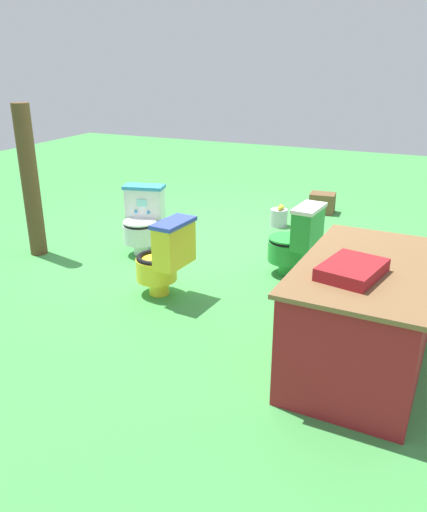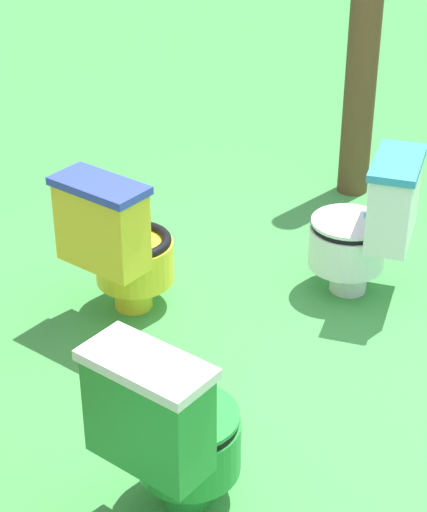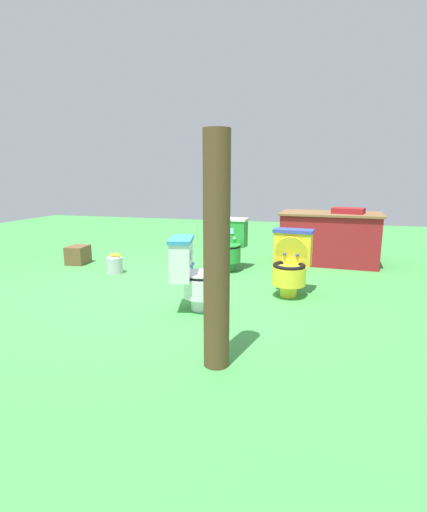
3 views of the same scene
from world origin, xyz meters
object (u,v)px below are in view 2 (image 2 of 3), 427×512
Objects in this scene: toilet_white at (368,225)px; wooden_post at (362,60)px; toilet_green at (171,430)px; toilet_yellow at (120,244)px.

toilet_white is 0.45× the size of wooden_post.
toilet_green is at bearing 167.44° from toilet_white.
toilet_green is 1.31m from toilet_yellow.
toilet_green is 1.00× the size of toilet_yellow.
wooden_post reaches higher than toilet_yellow.
toilet_green is (-0.04, 1.71, 0.00)m from toilet_white.
toilet_yellow is (0.92, -0.94, 0.00)m from toilet_green.
toilet_yellow is (0.88, 0.77, 0.00)m from toilet_white.
wooden_post is at bearing 13.15° from toilet_white.
wooden_post is (0.56, -2.74, 0.43)m from toilet_green.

